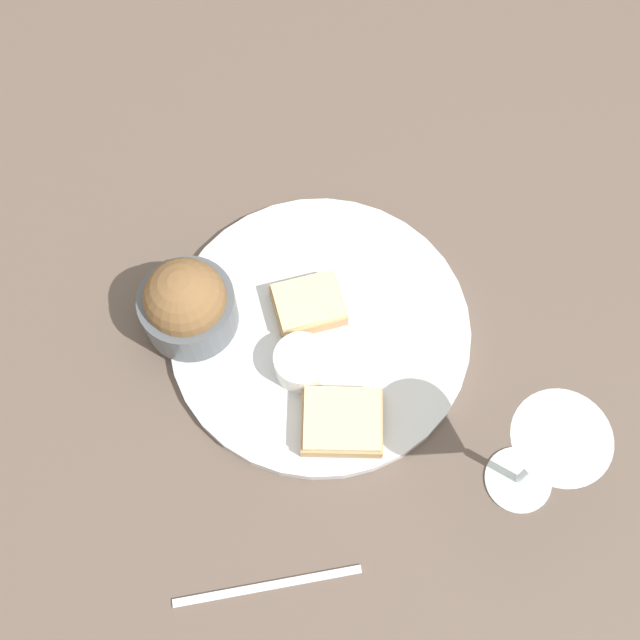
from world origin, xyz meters
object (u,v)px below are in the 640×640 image
Objects in this scene: cheese_toast_far at (310,304)px; fork at (268,586)px; sauce_ramekin at (301,362)px; wine_glass at (546,453)px; salad_bowl at (187,304)px; cheese_toast_near at (342,421)px.

cheese_toast_far is 0.50× the size of fork.
sauce_ramekin is 0.27m from wine_glass.
salad_bowl is 0.62× the size of wine_glass.
cheese_toast_far is at bearing -128.55° from fork.
cheese_toast_far is 0.30m from wine_glass.
sauce_ramekin is at bearing 123.59° from salad_bowl.
salad_bowl is 0.96× the size of cheese_toast_near.
salad_bowl is 0.14m from sauce_ramekin.
salad_bowl is 1.78× the size of sauce_ramekin.
sauce_ramekin is at bearing -128.83° from fork.
cheese_toast_near is 0.65× the size of wine_glass.
cheese_toast_far is (-0.04, -0.06, -0.01)m from sauce_ramekin.
fork is (0.27, -0.04, -0.11)m from wine_glass.
sauce_ramekin is at bearing -58.46° from wine_glass.
cheese_toast_far is at bearing -71.96° from wine_glass.
wine_glass is 0.30m from fork.
salad_bowl is at bearing -67.20° from cheese_toast_near.
fork is at bearing 34.38° from cheese_toast_near.
cheese_toast_far is (-0.04, -0.13, -0.00)m from cheese_toast_near.
salad_bowl is 0.30m from fork.
salad_bowl reaches higher than fork.
wine_glass is at bearing 121.54° from sauce_ramekin.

